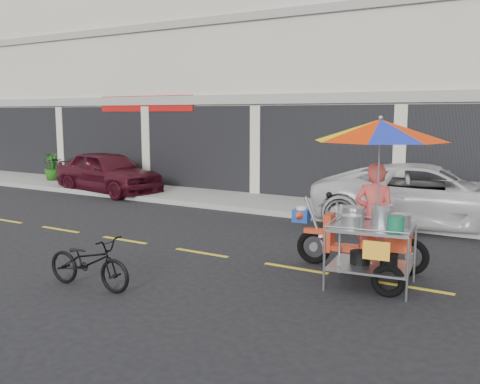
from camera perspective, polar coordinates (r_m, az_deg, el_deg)
The scene contains 9 objects.
ground at distance 9.39m, azimuth 5.98°, elevation -8.12°, with size 90.00×90.00×0.00m, color black.
sidewalk at distance 14.41m, azimuth 15.43°, elevation -2.25°, with size 45.00×3.00×0.15m, color gray.
centerline at distance 9.39m, azimuth 5.98°, elevation -8.10°, with size 42.00×0.10×0.01m, color gold.
maroon_sedan at distance 18.38m, azimuth -13.89°, elevation 2.07°, with size 1.69×4.21×1.43m, color #3D0C17.
white_pickup at distance 13.26m, azimuth 19.52°, elevation -0.41°, with size 2.47×5.36×1.49m, color silver.
plant_tall at distance 21.73m, azimuth -19.15°, elevation 2.63°, with size 0.91×0.79×1.01m, color #19500F.
plant_short at distance 21.45m, azimuth -19.41°, elevation 2.59°, with size 0.58×0.58×1.04m, color #19500F.
near_bicycle at distance 8.56m, azimuth -15.82°, elevation -7.19°, with size 0.54×1.56×0.82m, color black.
food_vendor_rig at distance 8.67m, azimuth 14.24°, elevation 1.50°, with size 2.82×2.27×2.64m.
Camera 1 is at (3.83, -8.15, 2.66)m, focal length 40.00 mm.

